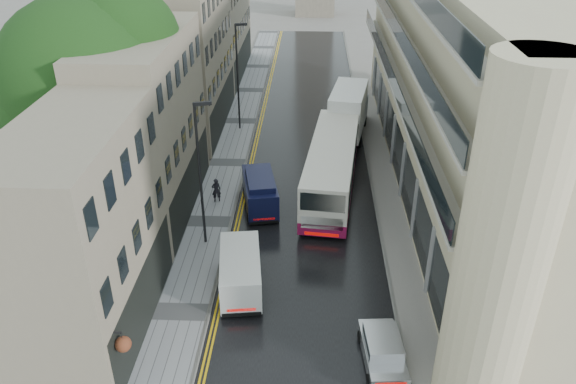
# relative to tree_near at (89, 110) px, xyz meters

# --- Properties ---
(road) EXTENTS (9.00, 85.00, 0.02)m
(road) POSITION_rel_tree_near_xyz_m (12.50, 7.50, -6.94)
(road) COLOR black
(road) RESTS_ON ground
(left_sidewalk) EXTENTS (2.70, 85.00, 0.12)m
(left_sidewalk) POSITION_rel_tree_near_xyz_m (6.65, 7.50, -6.89)
(left_sidewalk) COLOR gray
(left_sidewalk) RESTS_ON ground
(right_sidewalk) EXTENTS (1.80, 85.00, 0.12)m
(right_sidewalk) POSITION_rel_tree_near_xyz_m (17.90, 7.50, -6.89)
(right_sidewalk) COLOR slate
(right_sidewalk) RESTS_ON ground
(old_shop_row) EXTENTS (4.50, 56.00, 12.00)m
(old_shop_row) POSITION_rel_tree_near_xyz_m (3.05, 10.00, -0.95)
(old_shop_row) COLOR gray
(old_shop_row) RESTS_ON ground
(modern_block) EXTENTS (8.00, 40.00, 14.00)m
(modern_block) POSITION_rel_tree_near_xyz_m (22.80, 6.00, 0.05)
(modern_block) COLOR #C4BA92
(modern_block) RESTS_ON ground
(tree_near) EXTENTS (10.56, 10.56, 13.89)m
(tree_near) POSITION_rel_tree_near_xyz_m (0.00, 0.00, 0.00)
(tree_near) COLOR black
(tree_near) RESTS_ON ground
(tree_far) EXTENTS (9.24, 9.24, 12.46)m
(tree_far) POSITION_rel_tree_near_xyz_m (0.30, 13.00, -0.72)
(tree_far) COLOR black
(tree_far) RESTS_ON ground
(cream_bus) EXTENTS (4.26, 12.81, 3.43)m
(cream_bus) POSITION_rel_tree_near_xyz_m (12.49, 0.33, -5.21)
(cream_bus) COLOR beige
(cream_bus) RESTS_ON road
(white_lorry) EXTENTS (3.86, 8.53, 4.32)m
(white_lorry) POSITION_rel_tree_near_xyz_m (14.35, 11.33, -4.76)
(white_lorry) COLOR white
(white_lorry) RESTS_ON road
(silver_hatchback) EXTENTS (1.90, 3.80, 1.38)m
(silver_hatchback) POSITION_rel_tree_near_xyz_m (15.40, -13.19, -6.23)
(silver_hatchback) COLOR #A6A7AB
(silver_hatchback) RESTS_ON road
(white_van) EXTENTS (2.57, 4.87, 2.11)m
(white_van) POSITION_rel_tree_near_xyz_m (8.61, -8.85, -5.87)
(white_van) COLOR silver
(white_van) RESTS_ON road
(navy_van) EXTENTS (2.74, 5.00, 2.41)m
(navy_van) POSITION_rel_tree_near_xyz_m (9.03, -0.53, -5.72)
(navy_van) COLOR black
(navy_van) RESTS_ON road
(pedestrian) EXTENTS (0.68, 0.54, 1.64)m
(pedestrian) POSITION_rel_tree_near_xyz_m (6.69, 1.71, -6.01)
(pedestrian) COLOR black
(pedestrian) RESTS_ON left_sidewalk
(lamp_post_near) EXTENTS (0.97, 0.46, 8.46)m
(lamp_post_near) POSITION_rel_tree_near_xyz_m (6.75, -3.01, -2.59)
(lamp_post_near) COLOR black
(lamp_post_near) RESTS_ON left_sidewalk
(lamp_post_far) EXTENTS (1.00, 0.43, 8.68)m
(lamp_post_far) POSITION_rel_tree_near_xyz_m (6.73, 14.12, -2.48)
(lamp_post_far) COLOR black
(lamp_post_far) RESTS_ON left_sidewalk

